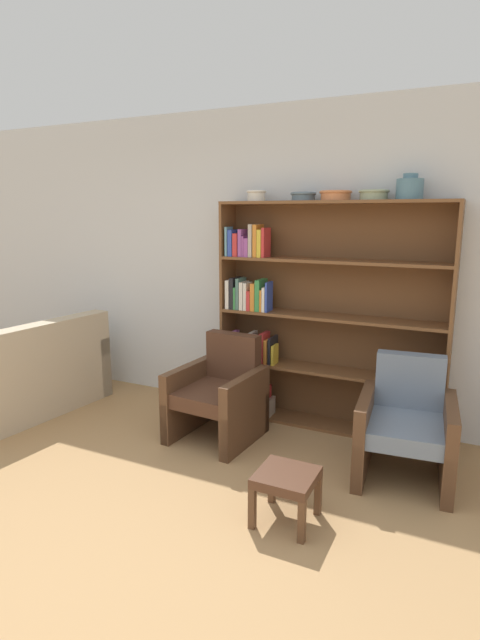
# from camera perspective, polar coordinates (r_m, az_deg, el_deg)

# --- Properties ---
(ground_plane) EXTENTS (24.00, 24.00, 0.00)m
(ground_plane) POSITION_cam_1_polar(r_m,az_deg,el_deg) (2.94, -15.13, -26.91)
(ground_plane) COLOR #A87F51
(wall_back) EXTENTS (12.00, 0.06, 2.75)m
(wall_back) POSITION_cam_1_polar(r_m,az_deg,el_deg) (4.52, 5.35, 6.23)
(wall_back) COLOR silver
(wall_back) RESTS_ON ground
(bookshelf) EXTENTS (1.93, 0.30, 1.93)m
(bookshelf) POSITION_cam_1_polar(r_m,az_deg,el_deg) (4.35, 7.68, 0.06)
(bookshelf) COLOR brown
(bookshelf) RESTS_ON ground
(bowl_cream) EXTENTS (0.17, 0.17, 0.09)m
(bowl_cream) POSITION_cam_1_polar(r_m,az_deg,el_deg) (4.41, 1.89, 14.08)
(bowl_cream) COLOR silver
(bowl_cream) RESTS_ON bookshelf
(bowl_stoneware) EXTENTS (0.21, 0.21, 0.07)m
(bowl_stoneware) POSITION_cam_1_polar(r_m,az_deg,el_deg) (4.26, 7.25, 13.90)
(bowl_stoneware) COLOR slate
(bowl_stoneware) RESTS_ON bookshelf
(bowl_slate) EXTENTS (0.26, 0.26, 0.08)m
(bowl_slate) POSITION_cam_1_polar(r_m,az_deg,el_deg) (4.18, 10.87, 13.88)
(bowl_slate) COLOR #C67547
(bowl_slate) RESTS_ON bookshelf
(bowl_copper) EXTENTS (0.23, 0.23, 0.08)m
(bowl_copper) POSITION_cam_1_polar(r_m,az_deg,el_deg) (4.11, 15.04, 13.73)
(bowl_copper) COLOR gray
(bowl_copper) RESTS_ON bookshelf
(vase_tall) EXTENTS (0.20, 0.20, 0.19)m
(vase_tall) POSITION_cam_1_polar(r_m,az_deg,el_deg) (4.07, 18.83, 14.06)
(vase_tall) COLOR slate
(vase_tall) RESTS_ON bookshelf
(couch) EXTENTS (1.04, 1.61, 0.88)m
(couch) POSITION_cam_1_polar(r_m,az_deg,el_deg) (5.12, -23.76, -6.31)
(couch) COLOR tan
(couch) RESTS_ON ground
(armchair_leather) EXTENTS (0.69, 0.73, 0.84)m
(armchair_leather) POSITION_cam_1_polar(r_m,az_deg,el_deg) (4.18, -2.37, -8.38)
(armchair_leather) COLOR brown
(armchair_leather) RESTS_ON ground
(armchair_cushioned) EXTENTS (0.70, 0.74, 0.84)m
(armchair_cushioned) POSITION_cam_1_polar(r_m,az_deg,el_deg) (3.76, 18.45, -11.42)
(armchair_cushioned) COLOR brown
(armchair_cushioned) RESTS_ON ground
(footstool) EXTENTS (0.35, 0.35, 0.32)m
(footstool) POSITION_cam_1_polar(r_m,az_deg,el_deg) (3.15, 5.31, -17.93)
(footstool) COLOR brown
(footstool) RESTS_ON ground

